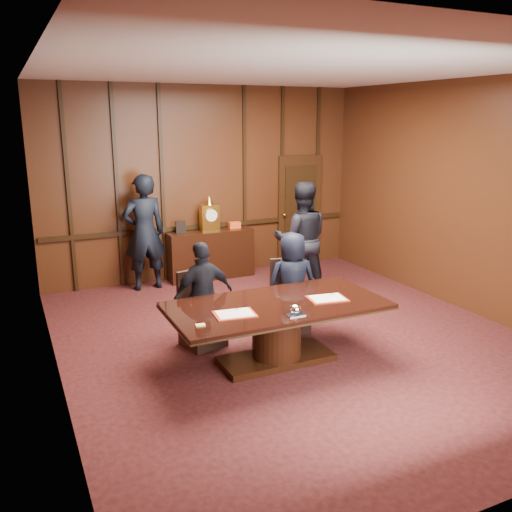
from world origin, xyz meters
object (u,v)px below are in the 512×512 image
Objects in this scene: signatory_right at (292,283)px; witness_left at (144,233)px; conference_table at (277,323)px; witness_right at (301,239)px; sideboard at (210,252)px; signatory_left at (203,295)px.

witness_left reaches higher than signatory_right.
conference_table is 1.85× the size of signatory_right.
witness_left reaches higher than witness_right.
sideboard is 1.13× the size of signatory_right.
witness_right reaches higher than conference_table.
conference_table is 3.70m from witness_left.
witness_left reaches higher than sideboard.
witness_right reaches higher than signatory_left.
sideboard is at bearing -35.83° from witness_right.
conference_table is 2.72m from witness_right.
witness_left reaches higher than conference_table.
witness_left is (-0.72, 3.60, 0.49)m from conference_table.
signatory_left is at bearing 129.09° from conference_table.
conference_table is 1.30× the size of witness_left.
sideboard is 1.95m from witness_right.
sideboard is 0.80× the size of witness_left.
sideboard is 1.37m from witness_left.
conference_table is 1.05m from signatory_right.
conference_table is 1.05m from signatory_left.
conference_table is 1.37× the size of witness_right.
conference_table is 1.85× the size of signatory_left.
sideboard is at bearing -175.03° from witness_left.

